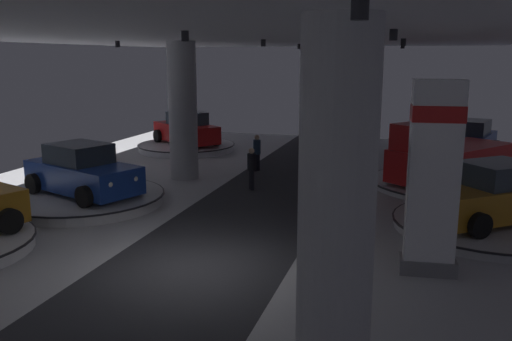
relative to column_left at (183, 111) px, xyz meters
name	(u,v)px	position (x,y,z in m)	size (l,w,h in m)	color
ground	(193,269)	(4.15, -8.85, -2.77)	(24.00, 44.00, 0.06)	#B2B2B7
ceiling_with_spotlights	(187,26)	(4.15, -8.85, 2.80)	(24.00, 44.00, 0.39)	silver
column_left	(183,111)	(0.00, 0.00, 0.00)	(1.15, 1.15, 5.50)	#ADADB2
column_right	(337,203)	(7.93, -12.07, 0.00)	(1.17, 1.17, 5.50)	#ADADB2
brand_sign_pylon	(433,176)	(9.45, -7.53, -0.47)	(1.32, 0.77, 4.42)	slate
display_platform_deep_left	(187,147)	(-2.61, 6.12, -2.56)	(5.14, 5.14, 0.34)	silver
display_car_deep_left	(186,130)	(-2.59, 6.10, -1.64)	(4.41, 4.02, 1.71)	red
display_platform_mid_left	(85,198)	(-1.59, -4.68, -2.56)	(5.35, 5.35, 0.35)	#B7B7BC
display_car_mid_left	(82,172)	(-1.61, -4.67, -1.63)	(4.56, 3.32, 1.71)	navy
display_platform_mid_right	(490,225)	(11.23, -3.78, -2.60)	(5.49, 5.49, 0.27)	#B7B7BC
display_car_mid_right	(494,195)	(11.25, -3.76, -1.71)	(4.39, 4.06, 1.71)	#B77519
display_platform_far_right	(450,184)	(10.40, 1.44, -2.62)	(6.03, 6.03, 0.23)	silver
pickup_truck_far_right	(447,158)	(10.21, 1.18, -1.59)	(4.87, 5.50, 2.30)	red
display_platform_deep_right	(466,160)	(11.38, 6.41, -2.57)	(5.92, 5.92, 0.33)	#333338
display_car_deep_right	(468,141)	(11.39, 6.44, -1.66)	(3.14, 4.54, 1.71)	navy
visitor_walking_near	(252,166)	(3.24, -1.15, -1.84)	(0.32, 0.32, 1.59)	black
visitor_walking_far	(257,151)	(2.49, 2.11, -1.84)	(0.32, 0.32, 1.59)	black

